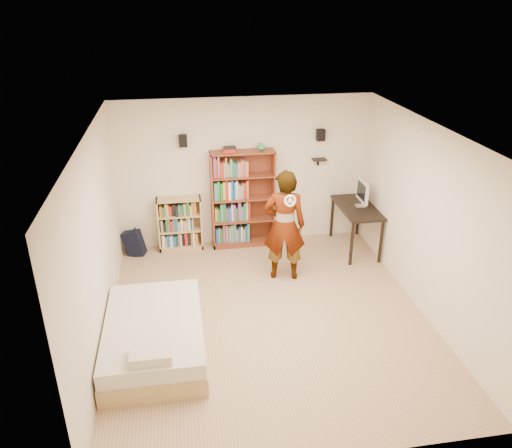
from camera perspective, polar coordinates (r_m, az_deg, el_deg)
The scene contains 14 objects.
ground at distance 7.36m, azimuth 1.46°, elevation -10.47°, with size 4.50×5.00×0.01m, color tan.
room_shell at distance 6.50m, azimuth 1.62°, elevation 2.29°, with size 4.52×5.02×2.71m.
crown_molding at distance 6.21m, azimuth 1.73°, elevation 10.05°, with size 4.50×5.00×0.06m.
speaker_left at distance 8.60m, azimuth -8.36°, elevation 9.39°, with size 0.14×0.12×0.20m, color black.
speaker_right at distance 8.95m, azimuth 7.41°, elevation 10.06°, with size 0.14×0.12×0.20m, color black.
wall_shelf at distance 9.08m, azimuth 7.23°, elevation 7.33°, with size 0.25×0.16×0.03m, color black.
tall_bookshelf at distance 8.96m, azimuth -1.51°, elevation 2.81°, with size 1.13×0.33×1.79m, color brown, non-canonical shape.
low_bookshelf at distance 9.07m, azimuth -8.67°, elevation 0.03°, with size 0.79×0.29×0.98m, color tan, non-canonical shape.
computer_desk at distance 9.16m, azimuth 11.28°, elevation -0.43°, with size 0.61×1.22×0.83m, color black, non-canonical shape.
imac at distance 8.94m, azimuth 11.94°, elevation 3.40°, with size 0.09×0.47×0.47m, color silver, non-canonical shape.
daybed at distance 6.72m, azimuth -11.56°, elevation -11.96°, with size 1.26×1.93×0.57m, color silver, non-canonical shape.
person at distance 7.89m, azimuth 3.26°, elevation -0.19°, with size 0.67×0.44×1.85m, color black.
wii_wheel at distance 7.35m, azimuth 3.92°, elevation 2.67°, with size 0.18×0.18×0.03m, color silver.
navy_bag at distance 9.11m, azimuth -13.77°, elevation -2.09°, with size 0.35×0.23×0.48m, color black, non-canonical shape.
Camera 1 is at (-1.13, -5.90, 4.26)m, focal length 35.00 mm.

